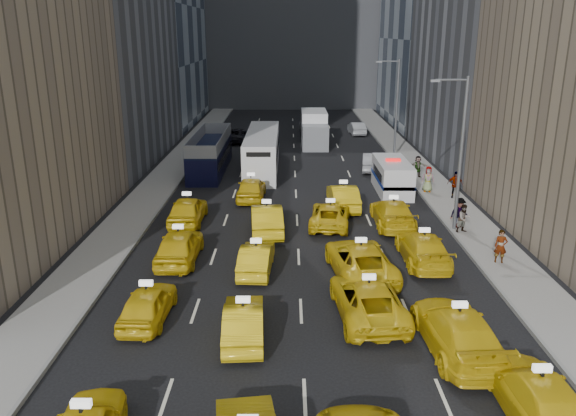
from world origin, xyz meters
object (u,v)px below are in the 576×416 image
taxi_3 (538,396)px  double_decker (210,152)px  pedestrian_0 (501,246)px  nypd_van (392,177)px  box_truck (314,129)px  city_bus (262,151)px

taxi_3 → double_decker: double_decker is taller
double_decker → pedestrian_0: size_ratio=6.47×
nypd_van → pedestrian_0: (3.07, -13.65, -0.12)m
taxi_3 → box_truck: box_truck is taller
pedestrian_0 → double_decker: bearing=145.0°
city_bus → taxi_3: bearing=-70.4°
taxi_3 → pedestrian_0: bearing=-105.3°
double_decker → city_bus: 4.40m
taxi_3 → city_bus: 33.84m
pedestrian_0 → box_truck: bearing=118.7°
taxi_3 → city_bus: size_ratio=0.42×
nypd_van → double_decker: size_ratio=0.54×
box_truck → pedestrian_0: box_truck is taller
city_bus → pedestrian_0: city_bus is taller
double_decker → pedestrian_0: (17.31, -20.19, -0.56)m
nypd_van → taxi_3: bearing=-85.3°
taxi_3 → city_bus: bearing=-73.7°
double_decker → city_bus: bearing=12.1°
nypd_van → double_decker: 15.68m
box_truck → double_decker: bearing=-134.0°
taxi_3 → city_bus: city_bus is taller
taxi_3 → city_bus: (-9.83, 32.37, 0.83)m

